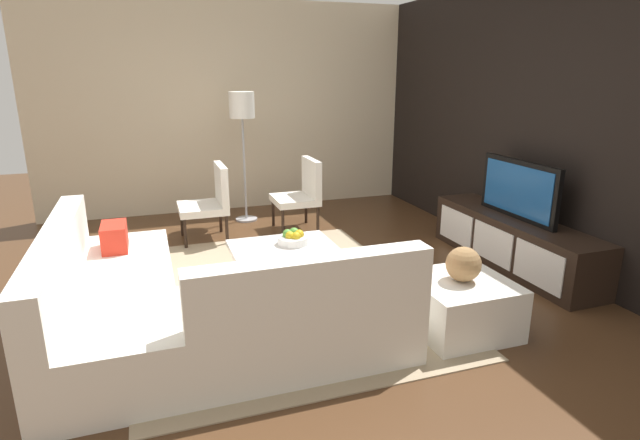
{
  "coord_description": "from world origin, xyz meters",
  "views": [
    {
      "loc": [
        3.91,
        -0.98,
        1.88
      ],
      "look_at": [
        -0.26,
        0.45,
        0.59
      ],
      "focal_mm": 28.47,
      "sensor_mm": 36.0,
      "label": 1
    }
  ],
  "objects_px": {
    "accent_chair_near": "(211,198)",
    "accent_chair_far": "(302,190)",
    "sectional_couch": "(181,306)",
    "media_console": "(513,242)",
    "television": "(519,189)",
    "fruit_bowl": "(293,238)",
    "floor_lamp": "(242,113)",
    "coffee_table": "(288,271)",
    "decorative_ball": "(463,264)",
    "ottoman": "(460,305)"
  },
  "relations": [
    {
      "from": "sectional_couch",
      "to": "media_console",
      "type": "bearing_deg",
      "value": 98.78
    },
    {
      "from": "coffee_table",
      "to": "accent_chair_near",
      "type": "bearing_deg",
      "value": -165.89
    },
    {
      "from": "coffee_table",
      "to": "accent_chair_far",
      "type": "xyz_separation_m",
      "value": [
        -1.75,
        0.67,
        0.29
      ]
    },
    {
      "from": "fruit_bowl",
      "to": "accent_chair_far",
      "type": "bearing_deg",
      "value": 160.12
    },
    {
      "from": "television",
      "to": "accent_chair_far",
      "type": "xyz_separation_m",
      "value": [
        -1.85,
        -1.63,
        -0.29
      ]
    },
    {
      "from": "television",
      "to": "fruit_bowl",
      "type": "distance_m",
      "value": 2.24
    },
    {
      "from": "media_console",
      "to": "sectional_couch",
      "type": "distance_m",
      "value": 3.28
    },
    {
      "from": "media_console",
      "to": "accent_chair_far",
      "type": "bearing_deg",
      "value": -138.72
    },
    {
      "from": "accent_chair_near",
      "to": "decorative_ball",
      "type": "bearing_deg",
      "value": 34.0
    },
    {
      "from": "television",
      "to": "fruit_bowl",
      "type": "height_order",
      "value": "television"
    },
    {
      "from": "media_console",
      "to": "accent_chair_near",
      "type": "xyz_separation_m",
      "value": [
        -1.82,
        -2.73,
        0.24
      ]
    },
    {
      "from": "ottoman",
      "to": "media_console",
      "type": "bearing_deg",
      "value": 127.73
    },
    {
      "from": "television",
      "to": "ottoman",
      "type": "distance_m",
      "value": 1.7
    },
    {
      "from": "television",
      "to": "floor_lamp",
      "type": "height_order",
      "value": "floor_lamp"
    },
    {
      "from": "media_console",
      "to": "television",
      "type": "bearing_deg",
      "value": 90.0
    },
    {
      "from": "sectional_couch",
      "to": "accent_chair_far",
      "type": "relative_size",
      "value": 2.73
    },
    {
      "from": "coffee_table",
      "to": "television",
      "type": "bearing_deg",
      "value": 87.51
    },
    {
      "from": "coffee_table",
      "to": "media_console",
      "type": "bearing_deg",
      "value": 87.51
    },
    {
      "from": "decorative_ball",
      "to": "fruit_bowl",
      "type": "bearing_deg",
      "value": -143.42
    },
    {
      "from": "media_console",
      "to": "sectional_couch",
      "type": "height_order",
      "value": "sectional_couch"
    },
    {
      "from": "coffee_table",
      "to": "fruit_bowl",
      "type": "height_order",
      "value": "fruit_bowl"
    },
    {
      "from": "coffee_table",
      "to": "floor_lamp",
      "type": "distance_m",
      "value": 2.65
    },
    {
      "from": "sectional_couch",
      "to": "accent_chair_near",
      "type": "height_order",
      "value": "accent_chair_near"
    },
    {
      "from": "television",
      "to": "accent_chair_near",
      "type": "height_order",
      "value": "television"
    },
    {
      "from": "floor_lamp",
      "to": "decorative_ball",
      "type": "height_order",
      "value": "floor_lamp"
    },
    {
      "from": "ottoman",
      "to": "decorative_ball",
      "type": "distance_m",
      "value": 0.33
    },
    {
      "from": "sectional_couch",
      "to": "ottoman",
      "type": "xyz_separation_m",
      "value": [
        0.47,
        1.98,
        -0.09
      ]
    },
    {
      "from": "accent_chair_near",
      "to": "sectional_couch",
      "type": "bearing_deg",
      "value": -6.18
    },
    {
      "from": "coffee_table",
      "to": "accent_chair_near",
      "type": "height_order",
      "value": "accent_chair_near"
    },
    {
      "from": "media_console",
      "to": "television",
      "type": "height_order",
      "value": "television"
    },
    {
      "from": "television",
      "to": "sectional_couch",
      "type": "bearing_deg",
      "value": -81.22
    },
    {
      "from": "accent_chair_near",
      "to": "accent_chair_far",
      "type": "bearing_deg",
      "value": 97.87
    },
    {
      "from": "accent_chair_near",
      "to": "media_console",
      "type": "bearing_deg",
      "value": 62.57
    },
    {
      "from": "floor_lamp",
      "to": "accent_chair_far",
      "type": "xyz_separation_m",
      "value": [
        0.62,
        0.58,
        -0.89
      ]
    },
    {
      "from": "media_console",
      "to": "coffee_table",
      "type": "bearing_deg",
      "value": -92.49
    },
    {
      "from": "sectional_couch",
      "to": "coffee_table",
      "type": "distance_m",
      "value": 1.13
    },
    {
      "from": "accent_chair_far",
      "to": "floor_lamp",
      "type": "bearing_deg",
      "value": -135.68
    },
    {
      "from": "decorative_ball",
      "to": "coffee_table",
      "type": "bearing_deg",
      "value": -136.07
    },
    {
      "from": "decorative_ball",
      "to": "television",
      "type": "bearing_deg",
      "value": 127.72
    },
    {
      "from": "coffee_table",
      "to": "decorative_ball",
      "type": "bearing_deg",
      "value": 43.93
    },
    {
      "from": "television",
      "to": "ottoman",
      "type": "bearing_deg",
      "value": -52.28
    },
    {
      "from": "media_console",
      "to": "floor_lamp",
      "type": "xyz_separation_m",
      "value": [
        -2.47,
        -2.21,
        1.13
      ]
    },
    {
      "from": "floor_lamp",
      "to": "fruit_bowl",
      "type": "height_order",
      "value": "floor_lamp"
    },
    {
      "from": "accent_chair_near",
      "to": "television",
      "type": "bearing_deg",
      "value": 62.57
    },
    {
      "from": "media_console",
      "to": "sectional_couch",
      "type": "xyz_separation_m",
      "value": [
        0.5,
        -3.24,
        0.04
      ]
    },
    {
      "from": "television",
      "to": "fruit_bowl",
      "type": "xyz_separation_m",
      "value": [
        -0.28,
        -2.19,
        -0.35
      ]
    },
    {
      "from": "decorative_ball",
      "to": "media_console",
      "type": "bearing_deg",
      "value": 127.73
    },
    {
      "from": "accent_chair_near",
      "to": "decorative_ball",
      "type": "relative_size",
      "value": 3.37
    },
    {
      "from": "accent_chair_near",
      "to": "fruit_bowl",
      "type": "height_order",
      "value": "accent_chair_near"
    },
    {
      "from": "television",
      "to": "accent_chair_near",
      "type": "distance_m",
      "value": 3.3
    }
  ]
}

